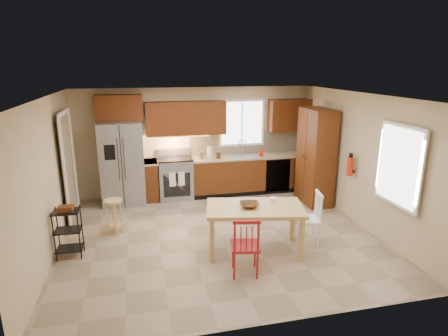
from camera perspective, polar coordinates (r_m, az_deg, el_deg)
name	(u,v)px	position (r m, az deg, el deg)	size (l,w,h in m)	color
floor	(219,235)	(6.91, -0.78, -10.20)	(5.50, 5.50, 0.00)	gray
ceiling	(218,96)	(6.25, -0.87, 10.93)	(5.50, 5.00, 0.02)	silver
wall_back	(196,141)	(8.86, -4.24, 4.10)	(5.50, 0.02, 2.50)	#CCB793
wall_front	(266,229)	(4.20, 6.49, -9.20)	(5.50, 0.02, 2.50)	#CCB793
wall_left	(48,180)	(6.50, -25.27, -1.63)	(0.02, 5.00, 2.50)	#CCB793
wall_right	(361,160)	(7.52, 20.12, 1.11)	(0.02, 5.00, 2.50)	#CCB793
refrigerator	(122,163)	(8.48, -15.21, 0.71)	(0.92, 0.75, 1.82)	gray
range_stove	(175,179)	(8.69, -7.40, -1.60)	(0.76, 0.63, 0.92)	gray
base_cabinet_narrow	(151,180)	(8.67, -11.03, -1.86)	(0.30, 0.60, 0.90)	#572910
base_cabinet_run	(252,174)	(9.05, 4.25, -0.87)	(2.92, 0.60, 0.90)	#572910
dishwasher	(278,176)	(8.97, 8.22, -1.15)	(0.60, 0.02, 0.78)	black
backsplash	(249,142)	(9.14, 3.81, 3.98)	(2.92, 0.03, 0.55)	beige
upper_over_fridge	(119,108)	(8.47, -15.74, 8.86)	(1.00, 0.35, 0.55)	#59270E
upper_left_block	(186,118)	(8.56, -5.80, 7.56)	(1.80, 0.35, 0.75)	#59270E
upper_right_block	(290,115)	(9.21, 9.96, 7.97)	(1.00, 0.35, 0.75)	#59270E
window_back	(242,123)	(9.00, 2.71, 6.89)	(1.12, 0.04, 1.12)	white
sink	(244,158)	(8.89, 3.13, 1.58)	(0.62, 0.46, 0.16)	gray
undercab_glow	(173,136)	(8.57, -7.71, 4.83)	(1.60, 0.30, 0.01)	#FFBF66
soap_bottle	(261,152)	(8.88, 5.68, 2.41)	(0.09, 0.09, 0.19)	red
paper_towel	(210,153)	(8.61, -2.21, 2.36)	(0.12, 0.12, 0.28)	white
canister_steel	(201,155)	(8.59, -3.52, 1.96)	(0.11, 0.11, 0.18)	gray
canister_wood	(218,155)	(8.64, -0.86, 1.93)	(0.10, 0.10, 0.14)	#4E3114
pantry	(316,157)	(8.42, 13.79, 1.68)	(0.50, 0.95, 2.10)	#572910
fire_extinguisher	(350,166)	(7.62, 18.65, 0.25)	(0.12, 0.12, 0.36)	red
window_right	(399,166)	(6.53, 25.15, 0.30)	(0.04, 1.02, 1.32)	white
doorway	(68,170)	(7.76, -22.63, -0.24)	(0.04, 0.95, 2.10)	#8C7A59
dining_table	(255,229)	(6.26, 4.68, -9.26)	(1.56, 0.88, 0.76)	tan
chair_red	(245,245)	(5.58, 3.25, -11.62)	(0.43, 0.43, 0.92)	maroon
chair_white	(307,218)	(6.60, 12.52, -7.50)	(0.43, 0.43, 0.92)	white
table_bowl	(249,207)	(6.08, 3.88, -6.02)	(0.32, 0.32, 0.08)	#4E3114
table_jar	(273,202)	(6.29, 7.47, -5.09)	(0.11, 0.11, 0.13)	white
bar_stool	(114,217)	(7.13, -16.39, -7.17)	(0.32, 0.32, 0.66)	tan
utility_cart	(68,233)	(6.54, -22.62, -9.10)	(0.41, 0.32, 0.82)	black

